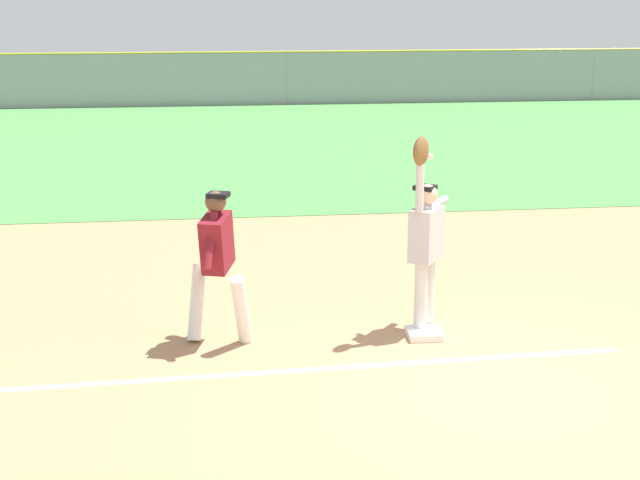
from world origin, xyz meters
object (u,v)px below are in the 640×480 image
first_base (424,334)px  parked_car_silver (415,75)px  runner (217,256)px  baseball (430,156)px  parked_car_white (160,77)px  fielder (425,237)px  parked_car_tan (286,77)px

first_base → parked_car_silver: 25.75m
runner → baseball: size_ratio=23.24×
runner → parked_car_white: bearing=111.7°
fielder → parked_car_tan: bearing=-55.0°
runner → parked_car_tan: size_ratio=0.38×
baseball → parked_car_silver: bearing=77.6°
first_base → parked_car_tan: (0.63, 25.15, 0.63)m
first_base → parked_car_white: parked_car_white is taller
baseball → parked_car_white: (-4.13, 25.19, -1.32)m
parked_car_white → parked_car_silver: same height
fielder → first_base: bearing=118.0°
parked_car_white → parked_car_tan: 4.68m
baseball → parked_car_silver: 25.36m
parked_car_silver → parked_car_tan: bearing=-176.7°
fielder → parked_car_white: size_ratio=0.50×
parked_car_tan → parked_car_silver: bearing=-6.3°
parked_car_white → parked_car_tan: same height
first_base → fielder: bearing=81.6°
first_base → runner: bearing=176.9°
first_base → baseball: size_ratio=5.14×
runner → parked_car_silver: runner is taller
fielder → baseball: bearing=-73.7°
first_base → parked_car_tan: bearing=88.6°
parked_car_silver → fielder: bearing=-99.1°
parked_car_tan → baseball: bearing=-97.5°
fielder → runner: size_ratio=1.33×
first_base → baseball: bearing=75.2°
first_base → parked_car_silver: (5.53, 25.14, 0.63)m
baseball → parked_car_silver: size_ratio=0.02×
parked_car_tan → first_base: bearing=-97.7°
parked_car_silver → parked_car_white: bearing=-179.4°
fielder → baseball: 0.90m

